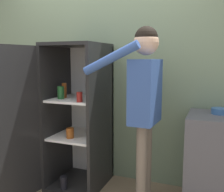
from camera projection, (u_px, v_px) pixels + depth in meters
The scene contains 4 objects.
wall_back at pixel (105, 74), 3.20m from camera, with size 7.00×0.06×2.55m.
refrigerator at pixel (69, 117), 2.93m from camera, with size 0.74×1.25×1.63m.
person at pixel (144, 92), 2.47m from camera, with size 0.67×0.53×1.76m.
bowl at pixel (220, 111), 2.53m from camera, with size 0.16×0.16×0.06m.
Camera 1 is at (1.25, -1.97, 1.47)m, focal length 42.00 mm.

